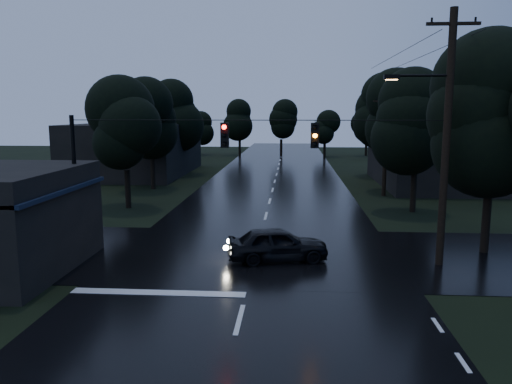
# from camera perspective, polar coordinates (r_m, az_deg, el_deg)

# --- Properties ---
(main_road) EXTENTS (12.00, 120.00, 0.02)m
(main_road) POSITION_cam_1_polar(r_m,az_deg,el_deg) (39.47, 1.90, 0.20)
(main_road) COLOR black
(main_road) RESTS_ON ground
(cross_street) EXTENTS (60.00, 9.00, 0.02)m
(cross_street) POSITION_cam_1_polar(r_m,az_deg,el_deg) (21.89, 0.03, -7.10)
(cross_street) COLOR black
(cross_street) RESTS_ON ground
(building_far_right) EXTENTS (10.00, 14.00, 4.40)m
(building_far_right) POSITION_cam_1_polar(r_m,az_deg,el_deg) (44.92, 20.31, 3.55)
(building_far_right) COLOR black
(building_far_right) RESTS_ON ground
(building_far_left) EXTENTS (10.00, 16.00, 5.00)m
(building_far_left) POSITION_cam_1_polar(r_m,az_deg,el_deg) (51.49, -13.45, 4.84)
(building_far_left) COLOR black
(building_far_left) RESTS_ON ground
(utility_pole_main) EXTENTS (3.50, 0.30, 10.00)m
(utility_pole_main) POSITION_cam_1_polar(r_m,az_deg,el_deg) (20.84, 20.72, 6.18)
(utility_pole_main) COLOR black
(utility_pole_main) RESTS_ON ground
(utility_pole_far) EXTENTS (2.00, 0.30, 7.50)m
(utility_pole_far) POSITION_cam_1_polar(r_m,az_deg,el_deg) (37.65, 14.59, 5.42)
(utility_pole_far) COLOR black
(utility_pole_far) RESTS_ON ground
(anchor_pole_left) EXTENTS (0.18, 0.18, 6.00)m
(anchor_pole_left) POSITION_cam_1_polar(r_m,az_deg,el_deg) (22.12, -19.93, 0.47)
(anchor_pole_left) COLOR black
(anchor_pole_left) RESTS_ON ground
(span_signals) EXTENTS (15.00, 0.37, 1.12)m
(span_signals) POSITION_cam_1_polar(r_m,az_deg,el_deg) (20.00, 1.43, 6.62)
(span_signals) COLOR black
(span_signals) RESTS_ON ground
(tree_corner_near) EXTENTS (4.48, 4.48, 9.44)m
(tree_corner_near) POSITION_cam_1_polar(r_m,az_deg,el_deg) (23.55, 25.54, 7.94)
(tree_corner_near) COLOR black
(tree_corner_near) RESTS_ON ground
(tree_left_a) EXTENTS (3.92, 3.92, 8.26)m
(tree_left_a) POSITION_cam_1_polar(r_m,az_deg,el_deg) (32.71, -14.72, 7.29)
(tree_left_a) COLOR black
(tree_left_a) RESTS_ON ground
(tree_left_b) EXTENTS (4.20, 4.20, 8.85)m
(tree_left_b) POSITION_cam_1_polar(r_m,az_deg,el_deg) (40.52, -11.90, 8.22)
(tree_left_b) COLOR black
(tree_left_b) RESTS_ON ground
(tree_left_c) EXTENTS (4.48, 4.48, 9.44)m
(tree_left_c) POSITION_cam_1_polar(r_m,az_deg,el_deg) (50.34, -9.42, 8.85)
(tree_left_c) COLOR black
(tree_left_c) RESTS_ON ground
(tree_right_a) EXTENTS (4.20, 4.20, 8.85)m
(tree_right_a) POSITION_cam_1_polar(r_m,az_deg,el_deg) (31.86, 17.91, 7.79)
(tree_right_a) COLOR black
(tree_right_a) RESTS_ON ground
(tree_right_b) EXTENTS (4.48, 4.48, 9.44)m
(tree_right_b) POSITION_cam_1_polar(r_m,az_deg,el_deg) (39.80, 16.06, 8.59)
(tree_right_b) COLOR black
(tree_right_b) RESTS_ON ground
(tree_right_c) EXTENTS (4.76, 4.76, 10.03)m
(tree_right_c) POSITION_cam_1_polar(r_m,az_deg,el_deg) (49.73, 14.39, 9.12)
(tree_right_c) COLOR black
(tree_right_c) RESTS_ON ground
(car) EXTENTS (4.41, 2.48, 1.42)m
(car) POSITION_cam_1_polar(r_m,az_deg,el_deg) (20.79, 2.50, -5.96)
(car) COLOR black
(car) RESTS_ON ground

